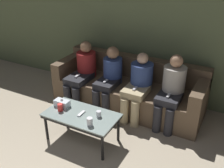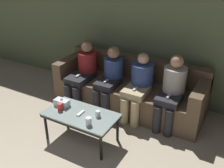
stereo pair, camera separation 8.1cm
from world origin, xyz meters
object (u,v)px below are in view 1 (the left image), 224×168
cup_near_right (90,122)px  cup_far_center (99,114)px  cup_near_left (60,107)px  seated_person_right_end (172,89)px  couch (129,89)px  seated_person_left_end (83,71)px  game_remote (81,114)px  seated_person_mid_left (110,77)px  seated_person_mid_right (139,83)px  coffee_table (81,117)px  tissue_box (62,103)px

cup_near_right → cup_far_center: cup_near_right is taller
cup_near_left → cup_near_right: 0.56m
seated_person_right_end → couch: bearing=165.9°
couch → seated_person_left_end: seated_person_left_end is taller
couch → seated_person_right_end: 0.87m
game_remote → seated_person_mid_left: (-0.09, 0.99, 0.13)m
seated_person_mid_left → seated_person_mid_right: size_ratio=1.02×
seated_person_mid_left → seated_person_left_end: bearing=-178.2°
cup_near_left → cup_far_center: (0.56, 0.13, -0.01)m
cup_near_right → cup_far_center: (0.00, 0.23, -0.01)m
seated_person_mid_right → couch: bearing=141.2°
seated_person_left_end → seated_person_mid_left: 0.53m
cup_near_right → seated_person_mid_left: size_ratio=0.10×
seated_person_mid_right → cup_near_right: bearing=-99.7°
couch → coffee_table: size_ratio=2.50×
coffee_table → seated_person_right_end: 1.41m
tissue_box → seated_person_right_end: (1.33, 0.96, 0.12)m
cup_near_left → coffee_table: bearing=11.3°
coffee_table → seated_person_right_end: seated_person_right_end is taller
couch → cup_far_center: size_ratio=29.85×
cup_near_left → cup_far_center: size_ratio=1.27×
tissue_box → game_remote: size_ratio=1.47×
couch → cup_near_right: 1.38m
couch → cup_near_right: size_ratio=23.11×
seated_person_left_end → tissue_box: bearing=-74.9°
seated_person_mid_left → seated_person_right_end: size_ratio=0.96×
cup_far_center → seated_person_mid_left: seated_person_mid_left is taller
cup_near_right → seated_person_left_end: bearing=127.0°
cup_near_right → seated_person_right_end: bearing=58.2°
cup_near_right → cup_far_center: size_ratio=1.29×
seated_person_mid_right → seated_person_right_end: bearing=1.5°
cup_near_right → seated_person_right_end: seated_person_right_end is taller
cup_near_left → cup_far_center: 0.57m
seated_person_right_end → seated_person_left_end: bearing=-178.8°
cup_far_center → seated_person_left_end: bearing=133.3°
cup_near_left → seated_person_mid_left: 1.08m
tissue_box → seated_person_mid_right: (0.81, 0.95, 0.09)m
seated_person_mid_left → cup_near_left: bearing=-102.1°
couch → coffee_table: 1.22m
tissue_box → seated_person_right_end: 1.65m
cup_near_right → seated_person_right_end: size_ratio=0.10×
cup_near_left → seated_person_mid_left: size_ratio=0.10×
coffee_table → seated_person_left_end: size_ratio=0.94×
tissue_box → seated_person_left_end: (-0.25, 0.93, 0.10)m
seated_person_right_end → game_remote: bearing=-133.9°
cup_near_right → seated_person_mid_left: 1.20m
cup_near_left → seated_person_left_end: seated_person_left_end is taller
coffee_table → game_remote: game_remote is taller
coffee_table → cup_near_right: size_ratio=9.24×
cup_near_left → seated_person_right_end: seated_person_right_end is taller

